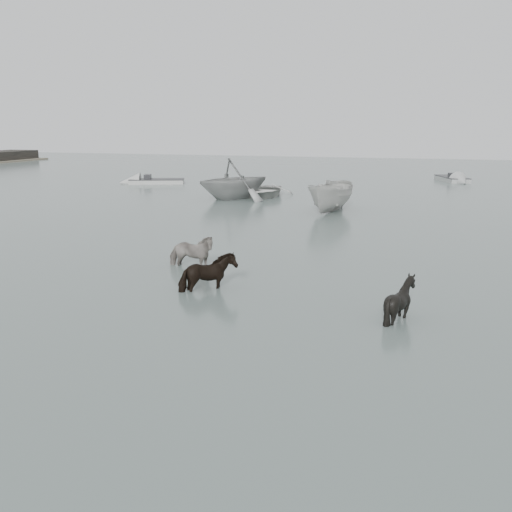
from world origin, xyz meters
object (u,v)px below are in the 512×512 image
pony_dark (208,267)px  rowboat_lead (263,189)px  pony_pinto (191,247)px  pony_black (401,292)px

pony_dark → rowboat_lead: 22.17m
pony_pinto → pony_black: 7.76m
pony_black → rowboat_lead: 24.71m
pony_pinto → pony_black: (7.02, -3.30, -0.03)m
pony_pinto → pony_dark: bearing=-151.2°
rowboat_lead → pony_dark: bearing=-79.4°
pony_dark → pony_pinto: bearing=55.2°
pony_pinto → rowboat_lead: size_ratio=0.35×
pony_dark → rowboat_lead: (-4.80, 21.64, -0.21)m
pony_pinto → rowboat_lead: pony_pinto is taller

